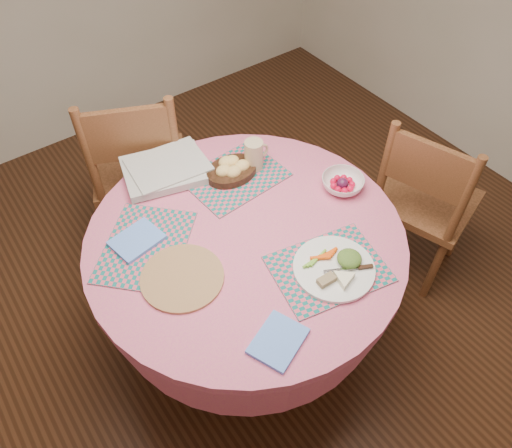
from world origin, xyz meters
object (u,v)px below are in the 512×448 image
Objects in this scene: dining_table at (246,265)px; wicker_trivet at (182,277)px; bread_bowl at (232,169)px; fruit_bowl at (343,183)px; latte_mug at (254,155)px; dinner_plate at (336,267)px; chair_right at (423,200)px; chair_back at (140,169)px.

wicker_trivet is (-0.30, -0.03, 0.20)m from dining_table.
bread_bowl reaches higher than fruit_bowl.
latte_mug is (0.56, 0.33, 0.07)m from wicker_trivet.
dinner_plate is 2.21× the size of latte_mug.
chair_right is at bearing -5.50° from wicker_trivet.
chair_back is at bearing 74.72° from wicker_trivet.
bread_bowl is at bearing 137.43° from chair_back.
wicker_trivet is 2.24× the size of latte_mug.
wicker_trivet is at bearing -142.63° from bread_bowl.
chair_right reaches higher than dinner_plate.
dining_table is 0.83m from chair_back.
wicker_trivet is at bearing -173.71° from dining_table.
chair_back is at bearing 112.78° from bread_bowl.
fruit_bowl is (0.31, 0.30, 0.01)m from dinner_plate.
fruit_bowl is at bearing -55.65° from latte_mug.
bread_bowl is 0.11m from latte_mug.
chair_right is 3.19× the size of wicker_trivet.
bread_bowl reaches higher than wicker_trivet.
chair_back is at bearing 121.18° from latte_mug.
wicker_trivet is 0.55m from dinner_plate.
wicker_trivet is at bearing 99.37° from chair_back.
chair_right is 0.95× the size of chair_back.
chair_back is 0.92m from wicker_trivet.
chair_right is at bearing -15.08° from fruit_bowl.
wicker_trivet is (-1.24, 0.12, 0.26)m from chair_right.
bread_bowl is (-0.79, 0.46, 0.29)m from chair_right.
chair_right is at bearing -33.22° from latte_mug.
dinner_plate is at bearing -63.48° from dining_table.
wicker_trivet is 0.78m from fruit_bowl.
chair_back is 4.40× the size of bread_bowl.
bread_bowl is (-0.02, 0.64, 0.02)m from dinner_plate.
bread_bowl is (0.45, 0.34, 0.03)m from wicker_trivet.
fruit_bowl is at bearing 147.05° from chair_back.
dining_table is at bearing 6.29° from wicker_trivet.
chair_right reaches higher than wicker_trivet.
chair_back is 4.73× the size of fruit_bowl.
dining_table is 4.13× the size of wicker_trivet.
wicker_trivet is 0.65m from latte_mug.
latte_mug reaches higher than wicker_trivet.
fruit_bowl is at bearing 44.29° from dinner_plate.
chair_right is 0.96m from bread_bowl.
bread_bowl is (0.22, -0.51, 0.26)m from chair_back.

